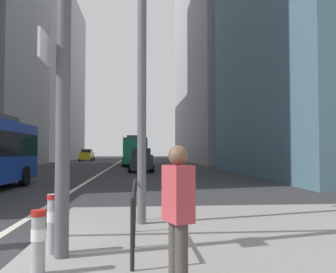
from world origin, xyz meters
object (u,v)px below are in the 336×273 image
Objects in this scene: car_receding_near at (141,160)px; bollard_back at (53,221)px; car_oncoming_mid at (87,155)px; pedestrian_walking at (178,212)px; bollard_right at (38,239)px; city_bus_red_receding at (134,150)px; car_receding_far at (133,155)px.

bollard_back is at bearing -93.74° from car_receding_near.
car_oncoming_mid is 30.14m from car_receding_near.
car_oncoming_mid is at bearing 97.54° from bollard_back.
car_oncoming_mid is 4.76× the size of bollard_back.
bollard_back is at bearing -82.46° from car_oncoming_mid.
pedestrian_walking is at bearing -89.42° from car_receding_near.
bollard_back is at bearing 135.41° from pedestrian_walking.
bollard_right is (6.99, -53.50, -0.37)m from car_oncoming_mid.
city_bus_red_receding reaches higher than car_oncoming_mid.
city_bus_red_receding is 36.09m from bollard_back.
car_receding_far is at bearing 91.40° from pedestrian_walking.
car_receding_far is 50.52m from bollard_right.
pedestrian_walking is (1.77, -0.83, 0.47)m from bollard_right.
car_oncoming_mid is 5.27× the size of bollard_right.
car_receding_near reaches higher than bollard_back.
bollard_right is (-0.87, -37.01, -1.21)m from city_bus_red_receding.
car_oncoming_mid reaches higher than bollard_right.
car_receding_far is (-1.00, 25.93, 0.00)m from car_receding_near.
car_oncoming_mid is 2.63× the size of pedestrian_walking.
car_receding_far is (7.51, -2.98, -0.00)m from car_oncoming_mid.
bollard_back is (-1.54, -23.64, -0.32)m from car_receding_near.
pedestrian_walking is at bearing -44.59° from bollard_back.
bollard_back is (-0.03, 0.95, 0.05)m from bollard_right.
car_receding_far is (-0.35, 13.51, -0.85)m from city_bus_red_receding.
bollard_back is at bearing -91.43° from city_bus_red_receding.
bollard_back is at bearing -90.63° from car_receding_far.
car_receding_near is at bearing -73.61° from car_oncoming_mid.
pedestrian_walking is (1.25, -51.35, 0.10)m from car_receding_far.
car_receding_near reaches higher than pedestrian_walking.
bollard_right is (-0.52, -50.52, -0.37)m from car_receding_far.
car_receding_far is at bearing 91.48° from city_bus_red_receding.
car_oncoming_mid is at bearing 115.47° from city_bus_red_receding.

